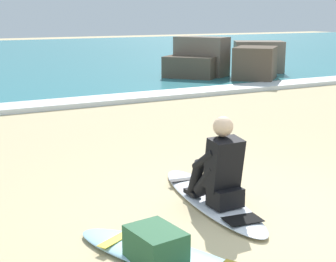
{
  "coord_description": "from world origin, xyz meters",
  "views": [
    {
      "loc": [
        -3.23,
        -3.71,
        2.05
      ],
      "look_at": [
        -0.12,
        1.91,
        0.55
      ],
      "focal_mm": 54.35,
      "sensor_mm": 36.0,
      "label": 1
    }
  ],
  "objects": [
    {
      "name": "ground_plane",
      "position": [
        0.0,
        0.0,
        0.0
      ],
      "size": [
        80.0,
        80.0,
        0.0
      ],
      "primitive_type": "plane",
      "color": "#CCB584"
    },
    {
      "name": "breaking_foam",
      "position": [
        0.0,
        7.31,
        0.06
      ],
      "size": [
        80.0,
        0.9,
        0.11
      ],
      "primitive_type": "cube",
      "color": "white",
      "rests_on": "ground"
    },
    {
      "name": "surfboard_main",
      "position": [
        -0.25,
        0.71,
        0.04
      ],
      "size": [
        0.81,
        2.28,
        0.08
      ],
      "color": "silver",
      "rests_on": "ground"
    },
    {
      "name": "surfer_seated",
      "position": [
        -0.29,
        0.5,
        0.44
      ],
      "size": [
        0.37,
        0.7,
        0.95
      ],
      "color": "black",
      "rests_on": "surfboard_main"
    },
    {
      "name": "surfboard_spare_near",
      "position": [
        -1.34,
        -0.25,
        0.04
      ],
      "size": [
        1.31,
        1.9,
        0.08
      ],
      "color": "#9ED1E5",
      "rests_on": "ground"
    },
    {
      "name": "rock_outcrop_distant",
      "position": [
        6.27,
        9.52,
        0.53
      ],
      "size": [
        4.61,
        3.36,
        1.32
      ],
      "color": "#756656",
      "rests_on": "ground"
    },
    {
      "name": "beach_bag",
      "position": [
        -1.46,
        -0.28,
        0.16
      ],
      "size": [
        0.41,
        0.52,
        0.32
      ],
      "primitive_type": "cube",
      "rotation": [
        0.0,
        0.0,
        0.1
      ],
      "color": "#285B38",
      "rests_on": "ground"
    }
  ]
}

